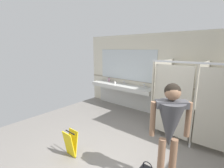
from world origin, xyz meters
The scene contains 9 objects.
wall_back centered at (0.00, 2.95, 1.33)m, with size 7.03×0.12×2.67m, color beige.
wall_back_tile_band centered at (0.00, 2.88, 1.05)m, with size 7.03×0.01×0.06m, color #9E937F.
vanity_counter centered at (-1.78, 2.67, 0.66)m, with size 2.49×0.57×1.01m.
mirror_panel centered at (-1.78, 2.87, 1.60)m, with size 2.39×0.02×1.11m, color silver.
bathroom_stalls centered at (1.36, 1.98, 1.01)m, with size 2.94×1.37×1.92m.
person_standing centered at (0.85, 0.20, 1.08)m, with size 0.56×0.56×1.70m.
soap_dispenser centered at (-2.52, 2.75, 0.97)m, with size 0.07×0.07×0.18m.
paper_cup centered at (-2.03, 2.52, 0.94)m, with size 0.07×0.07×0.09m, color white.
wet_floor_sign centered at (-0.95, -0.31, 0.28)m, with size 0.28×0.19×0.55m.
Camera 1 is at (1.57, -2.03, 2.18)m, focal length 25.63 mm.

